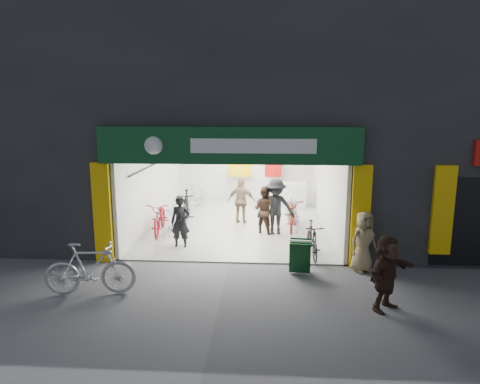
# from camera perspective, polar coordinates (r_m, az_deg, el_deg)

# --- Properties ---
(ground) EXTENTS (60.00, 60.00, 0.00)m
(ground) POSITION_cam_1_polar(r_m,az_deg,el_deg) (11.18, -1.41, -9.49)
(ground) COLOR #56565B
(ground) RESTS_ON ground
(building) EXTENTS (17.00, 10.27, 8.00)m
(building) POSITION_cam_1_polar(r_m,az_deg,el_deg) (15.41, 3.63, 12.53)
(building) COLOR #232326
(building) RESTS_ON ground
(bike_left_front) EXTENTS (0.80, 1.69, 0.85)m
(bike_left_front) POSITION_cam_1_polar(r_m,az_deg,el_deg) (13.87, -8.25, -3.64)
(bike_left_front) COLOR silver
(bike_left_front) RESTS_ON ground
(bike_left_midfront) EXTENTS (0.77, 1.97, 1.15)m
(bike_left_midfront) POSITION_cam_1_polar(r_m,az_deg,el_deg) (14.79, -7.17, -2.08)
(bike_left_midfront) COLOR black
(bike_left_midfront) RESTS_ON ground
(bike_left_midback) EXTENTS (0.89, 2.05, 1.04)m
(bike_left_midback) POSITION_cam_1_polar(r_m,az_deg,el_deg) (13.84, -10.60, -3.34)
(bike_left_midback) COLOR maroon
(bike_left_midback) RESTS_ON ground
(bike_left_back) EXTENTS (0.92, 2.01, 1.17)m
(bike_left_back) POSITION_cam_1_polar(r_m,az_deg,el_deg) (16.74, -5.85, -0.48)
(bike_left_back) COLOR #AFB0B4
(bike_left_back) RESTS_ON ground
(bike_right_front) EXTENTS (0.54, 1.64, 0.97)m
(bike_right_front) POSITION_cam_1_polar(r_m,az_deg,el_deg) (11.61, 9.59, -6.32)
(bike_right_front) COLOR black
(bike_right_front) RESTS_ON ground
(bike_right_mid) EXTENTS (0.86, 2.05, 1.05)m
(bike_right_mid) POSITION_cam_1_polar(r_m,az_deg,el_deg) (14.20, 7.03, -2.85)
(bike_right_mid) COLOR maroon
(bike_right_mid) RESTS_ON ground
(bike_right_back) EXTENTS (0.78, 1.87, 1.09)m
(bike_right_back) POSITION_cam_1_polar(r_m,az_deg,el_deg) (14.25, 7.02, -2.72)
(bike_right_back) COLOR #A7A7AC
(bike_right_back) RESTS_ON ground
(parked_bike) EXTENTS (1.98, 0.79, 1.16)m
(parked_bike) POSITION_cam_1_polar(r_m,az_deg,el_deg) (9.77, -19.36, -9.63)
(parked_bike) COLOR #B8B9BE
(parked_bike) RESTS_ON ground
(customer_a) EXTENTS (0.56, 0.38, 1.51)m
(customer_a) POSITION_cam_1_polar(r_m,az_deg,el_deg) (12.24, -7.95, -4.03)
(customer_a) COLOR black
(customer_a) RESTS_ON ground
(customer_b) EXTENTS (0.93, 0.87, 1.54)m
(customer_b) POSITION_cam_1_polar(r_m,az_deg,el_deg) (13.52, 3.26, -2.43)
(customer_b) COLOR #362318
(customer_b) RESTS_ON ground
(customer_c) EXTENTS (1.19, 0.72, 1.79)m
(customer_c) POSITION_cam_1_polar(r_m,az_deg,el_deg) (13.37, 4.79, -2.06)
(customer_c) COLOR black
(customer_c) RESTS_ON ground
(customer_d) EXTENTS (1.01, 0.57, 1.63)m
(customer_d) POSITION_cam_1_polar(r_m,az_deg,el_deg) (14.60, 0.19, -1.21)
(customer_d) COLOR #8A6F50
(customer_d) RESTS_ON ground
(pedestrian_near) EXTENTS (0.87, 0.75, 1.50)m
(pedestrian_near) POSITION_cam_1_polar(r_m,az_deg,el_deg) (10.87, 16.14, -6.38)
(pedestrian_near) COLOR #957E56
(pedestrian_near) RESTS_ON ground
(pedestrian_far) EXTENTS (1.32, 1.31, 1.53)m
(pedestrian_far) POSITION_cam_1_polar(r_m,az_deg,el_deg) (8.99, 18.95, -10.17)
(pedestrian_far) COLOR #352018
(pedestrian_far) RESTS_ON ground
(sandwich_board) EXTENTS (0.56, 0.57, 0.79)m
(sandwich_board) POSITION_cam_1_polar(r_m,az_deg,el_deg) (10.55, 8.01, -8.37)
(sandwich_board) COLOR #0D3616
(sandwich_board) RESTS_ON ground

